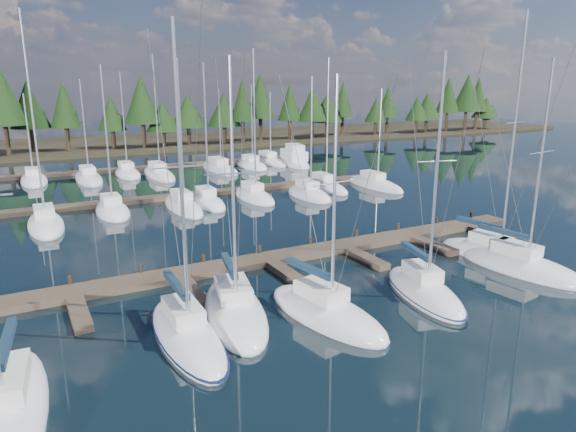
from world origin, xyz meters
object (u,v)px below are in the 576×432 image
main_dock (270,262)px  motor_yacht_right (294,161)px  front_sailboat_6 (494,254)px  front_sailboat_1 (187,334)px  front_sailboat_2 (235,311)px  front_sailboat_3 (326,312)px  front_sailboat_5 (520,266)px  front_sailboat_0 (8,412)px  front_sailboat_4 (424,291)px

main_dock → motor_yacht_right: (21.72, 36.56, 0.33)m
front_sailboat_6 → front_sailboat_1: bearing=-176.8°
front_sailboat_2 → front_sailboat_3: size_ratio=1.06×
motor_yacht_right → front_sailboat_5: bearing=-100.2°
front_sailboat_5 → motor_yacht_right: size_ratio=1.34×
front_sailboat_0 → front_sailboat_5: front_sailboat_0 is taller
motor_yacht_right → front_sailboat_1: bearing=-124.0°
front_sailboat_0 → motor_yacht_right: 59.36m
main_dock → front_sailboat_4: 10.09m
front_sailboat_1 → front_sailboat_4: front_sailboat_1 is taller
front_sailboat_1 → front_sailboat_4: (13.29, -1.28, -0.00)m
front_sailboat_3 → front_sailboat_5: front_sailboat_5 is taller
main_dock → front_sailboat_2: size_ratio=3.24×
front_sailboat_0 → front_sailboat_2: size_ratio=1.10×
front_sailboat_1 → front_sailboat_4: size_ratio=1.07×
front_sailboat_5 → front_sailboat_1: bearing=177.1°
main_dock → front_sailboat_2: 7.71m
front_sailboat_2 → front_sailboat_6: front_sailboat_6 is taller
front_sailboat_0 → front_sailboat_6: (29.16, 3.90, 0.03)m
front_sailboat_1 → front_sailboat_6: 21.86m
front_sailboat_4 → front_sailboat_5: bearing=1.3°
front_sailboat_1 → front_sailboat_3: bearing=-8.1°
main_dock → motor_yacht_right: 42.52m
front_sailboat_1 → front_sailboat_6: size_ratio=0.90×
front_sailboat_3 → front_sailboat_2: bearing=150.2°
front_sailboat_1 → front_sailboat_4: bearing=-5.5°
main_dock → front_sailboat_3: size_ratio=3.44×
front_sailboat_1 → motor_yacht_right: front_sailboat_1 is taller
front_sailboat_0 → front_sailboat_1: (7.33, 2.68, 0.00)m
front_sailboat_5 → motor_yacht_right: 45.60m
front_sailboat_6 → front_sailboat_5: bearing=-97.3°
front_sailboat_0 → front_sailboat_5: 28.91m
front_sailboat_0 → front_sailboat_1: bearing=20.1°
main_dock → front_sailboat_0: (-15.21, -9.92, 0.09)m
front_sailboat_1 → front_sailboat_5: front_sailboat_1 is taller
front_sailboat_5 → motor_yacht_right: bearing=79.8°
front_sailboat_0 → front_sailboat_4: (20.62, 1.40, -0.00)m
main_dock → front_sailboat_6: (13.95, -6.02, 0.12)m
front_sailboat_3 → front_sailboat_4: front_sailboat_4 is taller
front_sailboat_3 → front_sailboat_5: (14.55, -0.09, 0.00)m
front_sailboat_6 → front_sailboat_3: bearing=-171.5°
front_sailboat_6 → front_sailboat_0: bearing=-172.4°
front_sailboat_0 → front_sailboat_4: size_ratio=1.07×
front_sailboat_1 → front_sailboat_5: (21.53, -1.09, -0.01)m
front_sailboat_0 → front_sailboat_6: 29.42m
front_sailboat_2 → front_sailboat_6: 18.88m
front_sailboat_1 → front_sailboat_0: bearing=-159.9°
main_dock → front_sailboat_1: bearing=-137.4°
front_sailboat_2 → front_sailboat_3: front_sailboat_2 is taller
front_sailboat_6 → motor_yacht_right: bearing=79.7°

